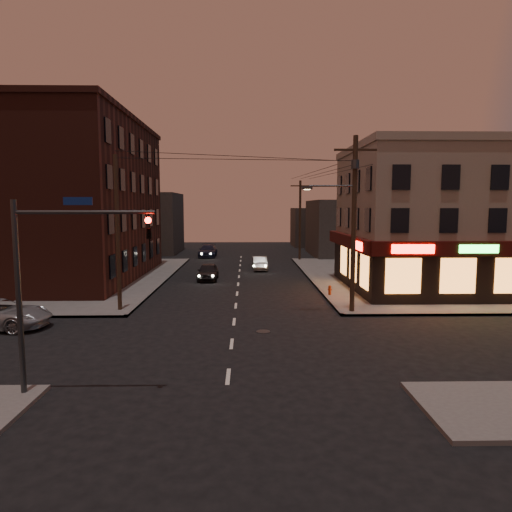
{
  "coord_description": "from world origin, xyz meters",
  "views": [
    {
      "loc": [
        0.68,
        -20.08,
        6.16
      ],
      "look_at": [
        1.26,
        7.45,
        3.2
      ],
      "focal_mm": 32.0,
      "sensor_mm": 36.0,
      "label": 1
    }
  ],
  "objects_px": {
    "sedan_far": "(208,251)",
    "fire_hydrant": "(330,290)",
    "sedan_near": "(208,272)",
    "sedan_mid": "(260,263)"
  },
  "relations": [
    {
      "from": "sedan_near",
      "to": "sedan_far",
      "type": "height_order",
      "value": "sedan_far"
    },
    {
      "from": "sedan_mid",
      "to": "sedan_near",
      "type": "bearing_deg",
      "value": -129.06
    },
    {
      "from": "fire_hydrant",
      "to": "sedan_mid",
      "type": "bearing_deg",
      "value": 107.88
    },
    {
      "from": "sedan_mid",
      "to": "sedan_far",
      "type": "height_order",
      "value": "sedan_far"
    },
    {
      "from": "sedan_far",
      "to": "fire_hydrant",
      "type": "bearing_deg",
      "value": -67.45
    },
    {
      "from": "sedan_near",
      "to": "fire_hydrant",
      "type": "distance_m",
      "value": 11.79
    },
    {
      "from": "sedan_far",
      "to": "sedan_near",
      "type": "bearing_deg",
      "value": -84.9
    },
    {
      "from": "sedan_mid",
      "to": "fire_hydrant",
      "type": "distance_m",
      "value": 14.38
    },
    {
      "from": "sedan_mid",
      "to": "sedan_far",
      "type": "bearing_deg",
      "value": 115.01
    },
    {
      "from": "sedan_near",
      "to": "sedan_mid",
      "type": "xyz_separation_m",
      "value": [
        4.58,
        6.07,
        -0.05
      ]
    }
  ]
}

